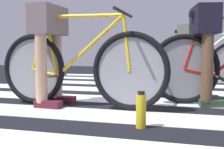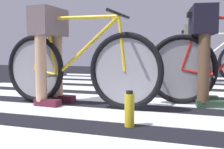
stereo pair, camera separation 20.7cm
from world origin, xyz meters
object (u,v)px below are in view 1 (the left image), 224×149
object	(u,v)px
bicycle_1_of_3	(78,67)
bicycle_3_of_3	(201,61)
cyclist_3_of_3	(183,46)
water_bottle	(141,110)
cyclist_2_of_3	(205,41)
cyclist_1_of_3	(49,42)

from	to	relation	value
bicycle_1_of_3	bicycle_3_of_3	bearing A→B (deg)	67.72
cyclist_3_of_3	water_bottle	xyz separation A→B (m)	(-0.32, -3.11, -0.53)
cyclist_2_of_3	cyclist_1_of_3	bearing A→B (deg)	-173.32
bicycle_1_of_3	water_bottle	bearing A→B (deg)	-34.19
bicycle_1_of_3	cyclist_3_of_3	size ratio (longest dim) A/B	1.71
cyclist_3_of_3	bicycle_1_of_3	bearing A→B (deg)	-117.81
cyclist_2_of_3	water_bottle	distance (m)	1.23
cyclist_2_of_3	bicycle_3_of_3	size ratio (longest dim) A/B	0.57
cyclist_1_of_3	bicycle_3_of_3	size ratio (longest dim) A/B	0.57
cyclist_1_of_3	bicycle_3_of_3	bearing A→B (deg)	62.29
bicycle_1_of_3	bicycle_3_of_3	world-z (taller)	same
cyclist_2_of_3	cyclist_3_of_3	xyz separation A→B (m)	(-0.18, 2.11, 0.02)
bicycle_1_of_3	bicycle_3_of_3	distance (m)	2.90
cyclist_2_of_3	cyclist_3_of_3	size ratio (longest dim) A/B	0.97
cyclist_1_of_3	water_bottle	size ratio (longest dim) A/B	3.80
cyclist_1_of_3	bicycle_3_of_3	world-z (taller)	cyclist_1_of_3
bicycle_1_of_3	water_bottle	distance (m)	0.92
water_bottle	cyclist_2_of_3	bearing A→B (deg)	63.84
cyclist_1_of_3	cyclist_3_of_3	world-z (taller)	cyclist_3_of_3
cyclist_1_of_3	bicycle_3_of_3	xyz separation A→B (m)	(1.62, 2.57, -0.25)
bicycle_1_of_3	bicycle_3_of_3	size ratio (longest dim) A/B	1.00
bicycle_1_of_3	cyclist_1_of_3	bearing A→B (deg)	180.00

